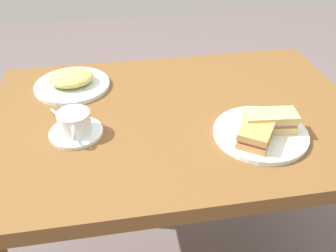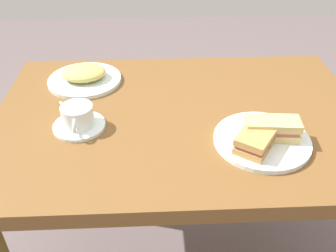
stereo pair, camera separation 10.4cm
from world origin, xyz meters
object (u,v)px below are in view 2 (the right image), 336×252
sandwich_plate (262,140)px  spoon (68,111)px  sandwich_back (255,141)px  coffee_saucer (79,126)px  dining_table (181,134)px  side_plate (85,80)px  sandwich_front (272,128)px  coffee_cup (77,115)px

sandwich_plate → spoon: spoon is taller
sandwich_plate → sandwich_back: sandwich_back is taller
sandwich_plate → coffee_saucer: bearing=-10.6°
dining_table → side_plate: (0.32, -0.22, 0.09)m
coffee_saucer → spoon: spoon is taller
sandwich_front → sandwich_back: (0.06, 0.05, -0.00)m
sandwich_front → sandwich_plate: bearing=17.2°
coffee_cup → spoon: bearing=-58.5°
sandwich_front → spoon: sandwich_front is taller
coffee_saucer → coffee_cup: (-0.00, 0.00, 0.04)m
sandwich_front → sandwich_back: sandwich_front is taller
sandwich_front → side_plate: 0.67m
coffee_cup → sandwich_front: bearing=170.9°
coffee_saucer → side_plate: size_ratio=0.60×
spoon → coffee_cup: bearing=121.5°
spoon → side_plate: bearing=-96.1°
sandwich_front → coffee_cup: (0.54, -0.09, 0.00)m
sandwich_front → sandwich_back: bearing=39.6°
coffee_cup → side_plate: bearing=-85.7°
side_plate → dining_table: bearing=146.1°
sandwich_back → side_plate: size_ratio=0.54×
spoon → side_plate: (-0.02, -0.21, -0.01)m
coffee_saucer → side_plate: side_plate is taller
dining_table → sandwich_front: size_ratio=7.52×
dining_table → coffee_cup: size_ratio=9.56×
dining_table → sandwich_back: sandwich_back is taller
dining_table → sandwich_plate: 0.27m
dining_table → spoon: spoon is taller
coffee_saucer → coffee_cup: 0.04m
dining_table → sandwich_plate: size_ratio=4.31×
sandwich_back → dining_table: bearing=-47.2°
coffee_saucer → spoon: size_ratio=1.69×
spoon → dining_table: bearing=178.2°
coffee_saucer → spoon: 0.08m
sandwich_front → spoon: size_ratio=1.70×
sandwich_back → sandwich_front: bearing=-140.4°
sandwich_back → coffee_cup: bearing=-15.5°
dining_table → sandwich_back: 0.29m
sandwich_front → coffee_cup: size_ratio=1.27×
dining_table → sandwich_front: (-0.24, 0.15, 0.12)m
sandwich_plate → side_plate: same height
dining_table → side_plate: side_plate is taller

